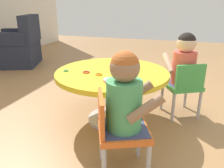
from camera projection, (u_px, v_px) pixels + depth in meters
The scene contains 14 objects.
ground_plane at pixel (112, 119), 2.07m from camera, with size 10.00×10.00×0.00m, color #9E7247.
craft_table at pixel (112, 82), 1.94m from camera, with size 0.98×0.98×0.47m.
child_chair_left at pixel (118, 130), 1.34m from camera, with size 0.40×0.40×0.54m.
seated_child_left at pixel (125, 95), 1.26m from camera, with size 0.39×0.43×0.51m.
child_chair_right at pixel (183, 86), 2.05m from camera, with size 0.41×0.41×0.54m.
seated_child_right at pixel (184, 61), 2.01m from camera, with size 0.43×0.40×0.51m.
armchair_dark at pixel (18, 47), 3.82m from camera, with size 0.91×0.93×0.85m.
rolling_pin at pixel (120, 64), 2.02m from camera, with size 0.23×0.07×0.05m.
craft_scissors at pixel (129, 73), 1.84m from camera, with size 0.13×0.13×0.01m.
playdough_blob_0 at pixel (110, 80), 1.65m from camera, with size 0.10×0.10×0.02m, color pink.
cookie_cutter_0 at pixel (66, 71), 1.91m from camera, with size 0.05×0.05×0.01m, color #4CB259.
cookie_cutter_1 at pixel (125, 60), 2.28m from camera, with size 0.05×0.05×0.01m, color #3F99D8.
cookie_cutter_2 at pixel (86, 72), 1.86m from camera, with size 0.06×0.06×0.01m, color red.
cookie_cutter_3 at pixel (99, 74), 1.81m from camera, with size 0.06×0.06×0.01m, color orange.
Camera 1 is at (-1.74, -0.56, 1.03)m, focal length 35.34 mm.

